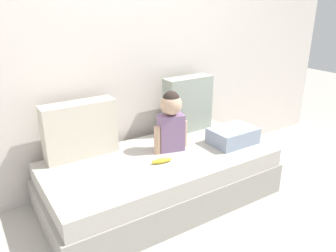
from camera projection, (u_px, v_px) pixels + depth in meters
ground_plane at (161, 199)px, 2.85m from camera, size 12.00×12.00×0.00m
back_wall at (124, 50)px, 2.89m from camera, size 5.11×0.10×2.38m
couch at (161, 179)px, 2.78m from camera, size 1.91×0.92×0.41m
throw_pillow_left at (80, 130)px, 2.64m from camera, size 0.58×0.16×0.45m
throw_pillow_right at (188, 104)px, 3.16m from camera, size 0.47×0.16×0.52m
toddler at (171, 119)px, 2.73m from camera, size 0.32×0.18×0.51m
banana at (162, 161)px, 2.59m from camera, size 0.18×0.07×0.04m
folded_blanket at (233, 136)px, 2.93m from camera, size 0.40×0.28×0.14m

